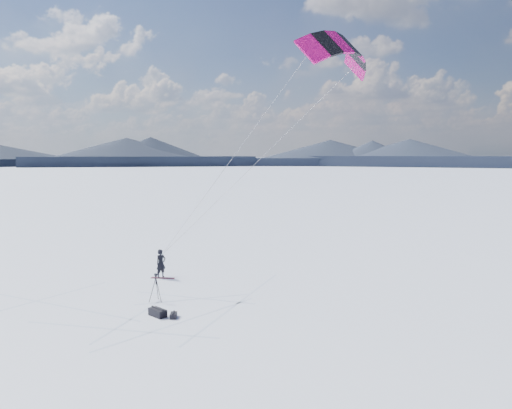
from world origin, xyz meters
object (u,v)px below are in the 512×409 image
Objects in this scene: gear_bag_b at (173,315)px; gear_bag_a at (158,312)px; snowboard at (163,278)px; snowkiter at (161,278)px; tripod at (156,284)px.

gear_bag_a is at bearing -108.24° from gear_bag_b.
snowboard is 2.30× the size of gear_bag_b.
snowkiter is 1.20× the size of tripod.
snowkiter is 0.23m from snowboard.
tripod is 2.30× the size of gear_bag_b.
snowkiter is 8.08m from gear_bag_b.
gear_bag_a is 1.56× the size of gear_bag_b.
snowboard is at bearing 142.73° from gear_bag_a.
snowkiter is at bearing 143.51° from gear_bag_a.
snowboard is (0.21, -0.07, 0.02)m from snowkiter.
snowboard is at bearing -168.14° from gear_bag_b.
gear_bag_a is at bearing -42.38° from tripod.
snowkiter is 1.20× the size of snowboard.
gear_bag_a is at bearing -72.83° from snowboard.
tripod reaches higher than gear_bag_a.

